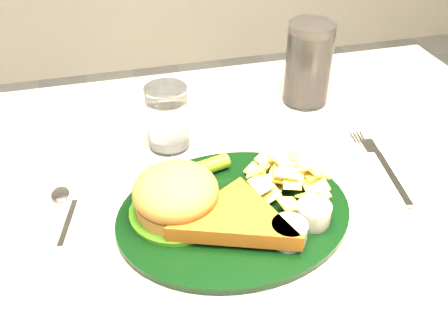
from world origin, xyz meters
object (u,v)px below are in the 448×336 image
at_px(table, 220,327).
at_px(cola_glass, 308,64).
at_px(dinner_plate, 234,195).
at_px(fork_napkin, 389,174).
at_px(water_glass, 168,118).

bearing_deg(table, cola_glass, 42.76).
bearing_deg(dinner_plate, fork_napkin, 0.79).
xyz_separation_m(dinner_plate, water_glass, (-0.06, 0.20, 0.02)).
distance_m(table, dinner_plate, 0.42).
height_order(dinner_plate, water_glass, water_glass).
xyz_separation_m(table, water_glass, (-0.06, 0.13, 0.43)).
relative_size(water_glass, fork_napkin, 0.64).
height_order(cola_glass, fork_napkin, cola_glass).
distance_m(dinner_plate, water_glass, 0.21).
distance_m(dinner_plate, fork_napkin, 0.27).
relative_size(dinner_plate, fork_napkin, 1.94).
height_order(dinner_plate, fork_napkin, dinner_plate).
height_order(water_glass, cola_glass, cola_glass).
distance_m(table, fork_napkin, 0.47).
relative_size(table, fork_napkin, 6.80).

